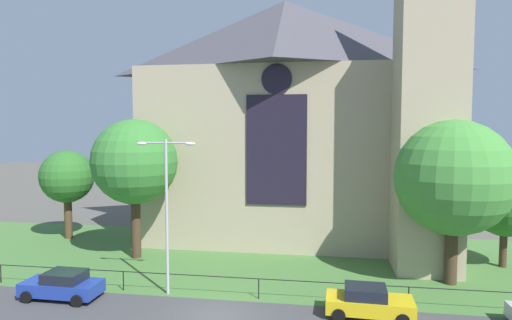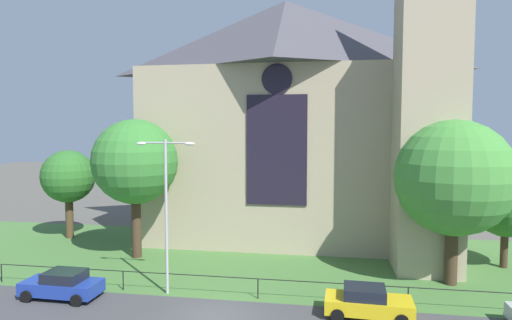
% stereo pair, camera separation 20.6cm
% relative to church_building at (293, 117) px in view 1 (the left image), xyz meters
% --- Properties ---
extents(ground, '(160.00, 160.00, 0.00)m').
position_rel_church_building_xyz_m(ground, '(-2.47, -6.44, -10.27)').
color(ground, '#56544C').
extents(grass_verge, '(120.00, 20.00, 0.01)m').
position_rel_church_building_xyz_m(grass_verge, '(-2.47, -8.44, -10.27)').
color(grass_verge, '#477538').
rests_on(grass_verge, ground).
extents(church_building, '(23.20, 16.20, 26.00)m').
position_rel_church_building_xyz_m(church_building, '(0.00, 0.00, 0.00)').
color(church_building, tan).
rests_on(church_building, ground).
extents(iron_railing, '(31.42, 0.07, 1.13)m').
position_rel_church_building_xyz_m(iron_railing, '(-0.77, -13.94, -9.30)').
color(iron_railing, black).
rests_on(iron_railing, ground).
extents(tree_left_near, '(6.04, 6.04, 9.94)m').
position_rel_church_building_xyz_m(tree_left_near, '(-10.61, -7.75, -3.39)').
color(tree_left_near, '#423021').
rests_on(tree_left_near, ground).
extents(tree_left_far, '(4.41, 4.41, 7.46)m').
position_rel_church_building_xyz_m(tree_left_far, '(-18.69, -3.35, -5.08)').
color(tree_left_far, '#4C3823').
rests_on(tree_left_far, ground).
extents(tree_right_near, '(6.82, 6.82, 9.80)m').
position_rel_church_building_xyz_m(tree_right_near, '(10.19, -9.85, -3.91)').
color(tree_right_near, '#423021').
rests_on(tree_right_near, ground).
extents(tree_right_far, '(4.50, 4.50, 6.62)m').
position_rel_church_building_xyz_m(tree_right_far, '(14.56, -5.94, -5.92)').
color(tree_right_far, '#423021').
rests_on(tree_right_far, ground).
extents(streetlamp_near, '(3.37, 0.26, 8.68)m').
position_rel_church_building_xyz_m(streetlamp_near, '(-5.91, -14.04, -4.79)').
color(streetlamp_near, '#B2B2B7').
rests_on(streetlamp_near, ground).
extents(parked_car_blue, '(4.24, 2.09, 1.51)m').
position_rel_church_building_xyz_m(parked_car_blue, '(-11.33, -15.59, -9.53)').
color(parked_car_blue, '#1E3899').
rests_on(parked_car_blue, ground).
extents(parked_car_yellow, '(4.27, 2.16, 1.51)m').
position_rel_church_building_xyz_m(parked_car_yellow, '(4.91, -15.35, -9.53)').
color(parked_car_yellow, gold).
rests_on(parked_car_yellow, ground).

